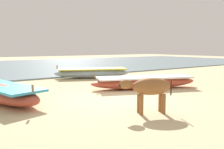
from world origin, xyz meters
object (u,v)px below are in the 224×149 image
fishing_boat_3 (93,73)px  cow_adult_brown (150,88)px  fishing_boat_2 (2,92)px  fishing_boat_0 (145,82)px

fishing_boat_3 → cow_adult_brown: size_ratio=3.15×
fishing_boat_2 → fishing_boat_3: size_ratio=0.97×
fishing_boat_0 → fishing_boat_2: bearing=11.8°
fishing_boat_2 → fishing_boat_3: fishing_boat_3 is taller
fishing_boat_0 → fishing_boat_3: bearing=-67.5°
cow_adult_brown → fishing_boat_0: bearing=-106.5°
fishing_boat_0 → fishing_boat_3: size_ratio=1.07×
cow_adult_brown → fishing_boat_2: bearing=-26.7°
fishing_boat_0 → fishing_boat_3: fishing_boat_3 is taller
fishing_boat_2 → fishing_boat_3: (5.36, 3.43, 0.01)m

